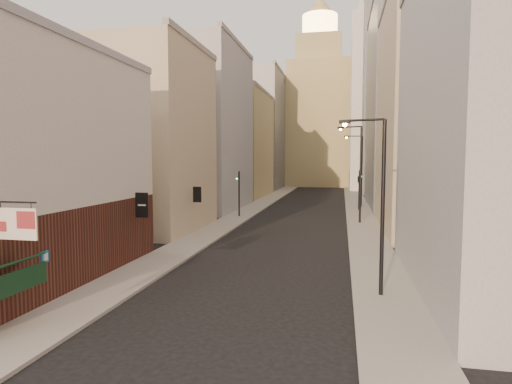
{
  "coord_description": "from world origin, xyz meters",
  "views": [
    {
      "loc": [
        4.41,
        -9.62,
        6.39
      ],
      "look_at": [
        -0.89,
        16.85,
        4.26
      ],
      "focal_mm": 30.0,
      "sensor_mm": 36.0,
      "label": 1
    }
  ],
  "objects_px": {
    "streetlamp_mid": "(358,168)",
    "traffic_light_left": "(239,184)",
    "streetlamp_far": "(360,167)",
    "white_tower": "(372,96)",
    "traffic_light_right": "(359,179)",
    "clock_tower": "(319,110)",
    "streetlamp_near": "(378,196)"
  },
  "relations": [
    {
      "from": "streetlamp_far",
      "to": "streetlamp_mid",
      "type": "bearing_deg",
      "value": -104.84
    },
    {
      "from": "streetlamp_far",
      "to": "traffic_light_right",
      "type": "height_order",
      "value": "streetlamp_far"
    },
    {
      "from": "white_tower",
      "to": "streetlamp_mid",
      "type": "bearing_deg",
      "value": -95.08
    },
    {
      "from": "streetlamp_far",
      "to": "streetlamp_near",
      "type": "bearing_deg",
      "value": -102.96
    },
    {
      "from": "streetlamp_mid",
      "to": "streetlamp_far",
      "type": "xyz_separation_m",
      "value": [
        0.73,
        14.38,
        -0.11
      ]
    },
    {
      "from": "streetlamp_mid",
      "to": "traffic_light_right",
      "type": "xyz_separation_m",
      "value": [
        0.53,
        10.57,
        -1.48
      ]
    },
    {
      "from": "traffic_light_left",
      "to": "streetlamp_far",
      "type": "bearing_deg",
      "value": -152.09
    },
    {
      "from": "clock_tower",
      "to": "traffic_light_left",
      "type": "bearing_deg",
      "value": -95.43
    },
    {
      "from": "clock_tower",
      "to": "traffic_light_right",
      "type": "relative_size",
      "value": 8.98
    },
    {
      "from": "clock_tower",
      "to": "traffic_light_left",
      "type": "height_order",
      "value": "clock_tower"
    },
    {
      "from": "white_tower",
      "to": "traffic_light_right",
      "type": "xyz_separation_m",
      "value": [
        -3.47,
        -34.48,
        -14.66
      ]
    },
    {
      "from": "streetlamp_near",
      "to": "clock_tower",
      "type": "bearing_deg",
      "value": 110.46
    },
    {
      "from": "clock_tower",
      "to": "streetlamp_far",
      "type": "bearing_deg",
      "value": -80.18
    },
    {
      "from": "streetlamp_mid",
      "to": "traffic_light_left",
      "type": "bearing_deg",
      "value": -170.1
    },
    {
      "from": "white_tower",
      "to": "streetlamp_far",
      "type": "xyz_separation_m",
      "value": [
        -3.27,
        -30.67,
        -13.29
      ]
    },
    {
      "from": "white_tower",
      "to": "traffic_light_left",
      "type": "relative_size",
      "value": 8.3
    },
    {
      "from": "clock_tower",
      "to": "streetlamp_far",
      "type": "height_order",
      "value": "clock_tower"
    },
    {
      "from": "clock_tower",
      "to": "white_tower",
      "type": "bearing_deg",
      "value": -51.84
    },
    {
      "from": "clock_tower",
      "to": "streetlamp_mid",
      "type": "bearing_deg",
      "value": -83.24
    },
    {
      "from": "streetlamp_mid",
      "to": "clock_tower",
      "type": "bearing_deg",
      "value": 116.42
    },
    {
      "from": "white_tower",
      "to": "traffic_light_right",
      "type": "bearing_deg",
      "value": -95.75
    },
    {
      "from": "streetlamp_mid",
      "to": "traffic_light_left",
      "type": "relative_size",
      "value": 1.9
    },
    {
      "from": "streetlamp_mid",
      "to": "white_tower",
      "type": "bearing_deg",
      "value": 104.59
    },
    {
      "from": "clock_tower",
      "to": "streetlamp_far",
      "type": "xyz_separation_m",
      "value": [
        7.73,
        -44.67,
        -12.32
      ]
    },
    {
      "from": "streetlamp_far",
      "to": "white_tower",
      "type": "bearing_deg",
      "value": 72.0
    },
    {
      "from": "white_tower",
      "to": "streetlamp_near",
      "type": "xyz_separation_m",
      "value": [
        -3.94,
        -67.61,
        -13.93
      ]
    },
    {
      "from": "white_tower",
      "to": "traffic_light_left",
      "type": "height_order",
      "value": "white_tower"
    },
    {
      "from": "clock_tower",
      "to": "streetlamp_mid",
      "type": "height_order",
      "value": "clock_tower"
    },
    {
      "from": "traffic_light_right",
      "to": "streetlamp_near",
      "type": "bearing_deg",
      "value": 70.92
    },
    {
      "from": "streetlamp_near",
      "to": "streetlamp_far",
      "type": "bearing_deg",
      "value": 104.48
    },
    {
      "from": "streetlamp_far",
      "to": "traffic_light_left",
      "type": "relative_size",
      "value": 1.86
    },
    {
      "from": "streetlamp_near",
      "to": "streetlamp_far",
      "type": "relative_size",
      "value": 0.88
    }
  ]
}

